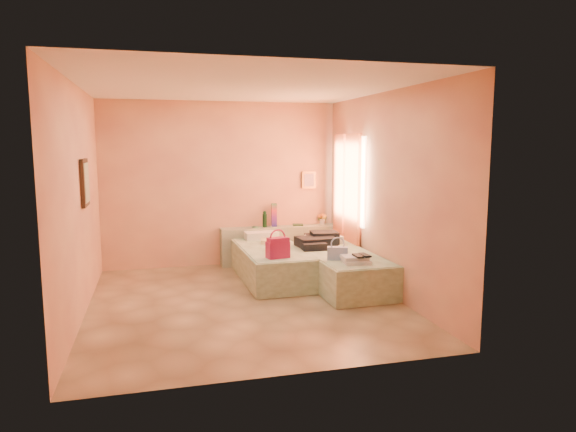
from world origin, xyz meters
The scene contains 16 objects.
ground centered at (0.00, 0.00, 0.00)m, with size 4.50×4.50×0.00m, color tan.
room_walls centered at (0.21, 0.57, 1.79)m, with size 4.02×4.51×2.81m.
headboard_ledge centered at (0.98, 2.10, 0.33)m, with size 2.05×0.30×0.65m, color #A0A98A.
bed_left centered at (0.60, 1.05, 0.25)m, with size 0.90×2.00×0.50m, color #B7D5AB.
bed_right centered at (1.50, 0.40, 0.25)m, with size 0.90×2.00×0.50m, color #B7D5AB.
water_bottle centered at (0.72, 2.09, 0.78)m, with size 0.08×0.08×0.27m, color #163C20.
rainbow_box centered at (0.90, 2.14, 0.85)m, with size 0.09×0.09×0.40m, color #B01546.
small_dish centered at (0.54, 2.05, 0.66)m, with size 0.11×0.11×0.03m, color #4C8C60.
green_book centered at (1.32, 2.12, 0.66)m, with size 0.18×0.13×0.03m, color #224026.
flower_vase centered at (1.80, 2.18, 0.76)m, with size 0.18×0.18×0.23m, color beige.
magenta_handbag centered at (0.53, 0.34, 0.65)m, with size 0.31×0.17×0.29m, color #B01546.
khaki_garment centered at (0.69, 1.43, 0.53)m, with size 0.35×0.28×0.06m, color tan.
clothes_pile centered at (1.35, 0.97, 0.59)m, with size 0.63×0.63×0.19m, color black.
blue_handbag centered at (1.30, 0.00, 0.59)m, with size 0.28×0.12×0.18m, color #3F5C97.
towel_stack centered at (1.47, -0.25, 0.55)m, with size 0.35×0.30×0.10m, color silver.
sandal_pair centered at (1.52, -0.30, 0.61)m, with size 0.17×0.23×0.02m, color black.
Camera 1 is at (-1.12, -6.53, 2.08)m, focal length 32.00 mm.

